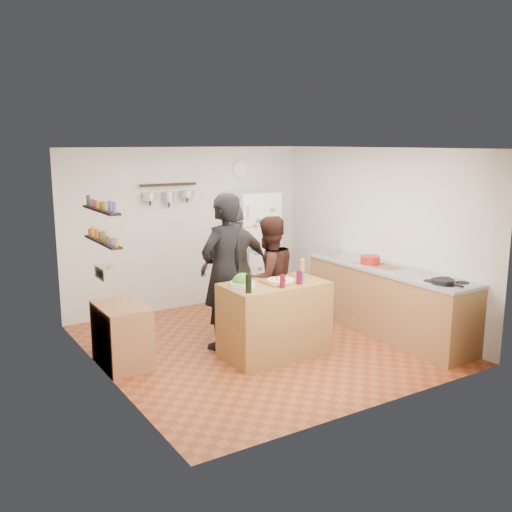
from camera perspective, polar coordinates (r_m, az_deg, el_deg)
room_shell at (r=7.47m, az=-1.17°, el=1.12°), size 4.20×4.20×4.20m
prep_island at (r=6.99m, az=1.84°, el=-6.33°), size 1.25×0.72×0.91m
pizza_board at (r=6.89m, az=2.51°, el=-2.57°), size 0.42×0.34×0.02m
pizza at (r=6.89m, az=2.51°, el=-2.42°), size 0.34×0.34×0.02m
salad_bowl at (r=6.68m, az=-1.37°, el=-2.84°), size 0.29×0.29×0.06m
wine_bottle at (r=6.40m, az=-0.75°, el=-2.76°), size 0.07×0.07×0.21m
wine_glass_near at (r=6.63m, az=2.67°, el=-2.55°), size 0.06×0.06×0.15m
wine_glass_far at (r=6.81m, az=4.35°, el=-2.13°), size 0.07×0.07×0.17m
pepper_mill at (r=7.14m, az=4.64°, el=-1.40°), size 0.06×0.06×0.19m
salt_canister at (r=6.93m, az=4.48°, el=-2.11°), size 0.07×0.07×0.12m
person_left at (r=7.14m, az=-3.25°, el=-1.57°), size 0.83×0.67×1.96m
person_center at (r=7.40m, az=1.27°, el=-2.34°), size 0.82×0.65×1.65m
person_back at (r=7.83m, az=-2.07°, el=-1.12°), size 1.04×0.45×1.77m
counter_run at (r=7.96m, az=13.00°, el=-4.44°), size 0.63×2.63×0.90m
stove_top at (r=7.23m, az=18.48°, el=-2.57°), size 0.60×0.62×0.02m
skillet at (r=7.13m, az=18.18°, el=-2.45°), size 0.27×0.27×0.05m
sink at (r=8.45m, az=9.08°, el=-0.13°), size 0.50×0.80×0.03m
cutting_board at (r=7.89m, az=12.87°, el=-1.14°), size 0.30×0.40×0.02m
red_bowl at (r=8.02m, az=11.35°, el=-0.39°), size 0.27×0.27×0.11m
fridge at (r=9.17m, az=-0.45°, el=0.81°), size 0.70×0.68×1.80m
wall_clock at (r=9.30m, az=-1.54°, el=8.72°), size 0.30×0.03×0.30m
spice_shelf_lower at (r=6.48m, az=-15.10°, el=1.39°), size 0.12×1.00×0.02m
spice_shelf_upper at (r=6.43m, az=-15.26°, el=4.46°), size 0.12×1.00×0.02m
produce_basket at (r=6.56m, az=-14.69°, el=-1.59°), size 0.18×0.35×0.14m
side_table at (r=6.88m, az=-13.26°, el=-7.71°), size 0.50×0.80×0.73m
pot_rack at (r=8.65m, az=-8.75°, el=7.07°), size 0.90×0.04×0.04m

